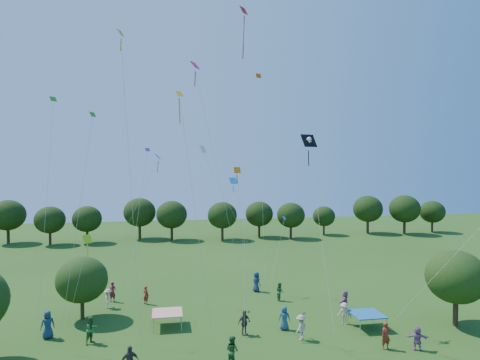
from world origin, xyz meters
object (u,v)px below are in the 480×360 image
(tent_red_stripe, at_px, (167,313))
(near_tree_north, at_px, (82,280))
(pirate_kite, at_px, (310,144))
(red_high_kite, at_px, (244,68))
(near_tree_east, at_px, (456,277))
(tent_blue, at_px, (367,314))

(tent_red_stripe, bearing_deg, near_tree_north, 157.26)
(pirate_kite, relative_size, red_high_kite, 0.59)
(tent_red_stripe, xyz_separation_m, pirate_kite, (10.50, -1.27, 12.50))
(pirate_kite, bearing_deg, near_tree_north, 166.77)
(near_tree_north, relative_size, red_high_kite, 0.22)
(near_tree_east, bearing_deg, tent_red_stripe, 170.38)
(near_tree_east, distance_m, pirate_kite, 14.69)
(near_tree_north, relative_size, pirate_kite, 0.37)
(pirate_kite, bearing_deg, red_high_kite, -171.94)
(tent_red_stripe, height_order, tent_blue, same)
(tent_red_stripe, distance_m, tent_blue, 14.70)
(near_tree_east, bearing_deg, tent_blue, 173.80)
(near_tree_north, height_order, red_high_kite, red_high_kite)
(pirate_kite, xyz_separation_m, red_high_kite, (-5.12, -0.72, 5.26))
(tent_blue, bearing_deg, red_high_kite, 174.60)
(near_tree_north, distance_m, tent_red_stripe, 7.33)
(near_tree_north, bearing_deg, near_tree_east, -12.85)
(tent_red_stripe, height_order, red_high_kite, red_high_kite)
(pirate_kite, height_order, red_high_kite, red_high_kite)
(near_tree_east, distance_m, tent_blue, 7.25)
(near_tree_east, relative_size, pirate_kite, 0.43)
(tent_red_stripe, relative_size, pirate_kite, 0.17)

